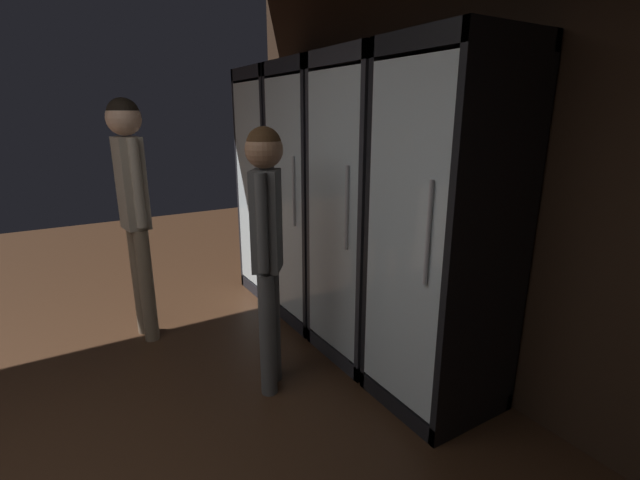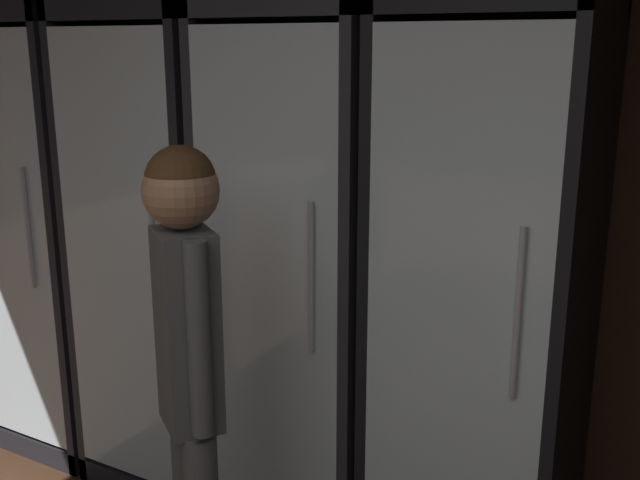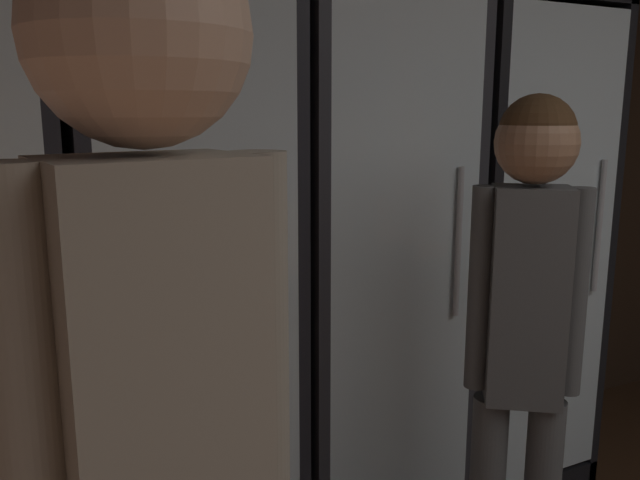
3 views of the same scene
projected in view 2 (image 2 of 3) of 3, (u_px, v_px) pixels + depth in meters
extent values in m
cube|color=black|center=(554.00, 171.00, 2.60)|extent=(6.00, 0.06, 2.80)
cube|color=black|center=(105.00, 218.00, 3.64)|extent=(0.63, 0.04, 2.01)
cube|color=black|center=(15.00, 223.00, 3.55)|extent=(0.04, 0.61, 2.01)
cube|color=black|center=(107.00, 238.00, 3.26)|extent=(0.04, 0.61, 2.01)
cube|color=black|center=(39.00, 12.00, 3.16)|extent=(0.63, 0.61, 0.10)
cube|color=black|center=(77.00, 420.00, 3.65)|extent=(0.63, 0.61, 0.10)
cube|color=white|center=(101.00, 219.00, 3.62)|extent=(0.55, 0.02, 1.77)
cube|color=silver|center=(4.00, 245.00, 3.16)|extent=(0.55, 0.02, 1.77)
cylinder|color=#B2B2B7|center=(28.00, 229.00, 3.02)|extent=(0.02, 0.02, 0.50)
cube|color=silver|center=(75.00, 407.00, 3.63)|extent=(0.53, 0.53, 0.02)
cylinder|color=gray|center=(51.00, 375.00, 3.71)|extent=(0.08, 0.08, 0.21)
cylinder|color=gray|center=(49.00, 349.00, 3.68)|extent=(0.03, 0.03, 0.07)
cylinder|color=beige|center=(52.00, 378.00, 3.72)|extent=(0.08, 0.08, 0.07)
cylinder|color=#9EAD99|center=(77.00, 381.00, 3.63)|extent=(0.06, 0.06, 0.23)
cylinder|color=#9EAD99|center=(75.00, 352.00, 3.60)|extent=(0.02, 0.02, 0.07)
cylinder|color=tan|center=(78.00, 387.00, 3.64)|extent=(0.07, 0.07, 0.08)
cylinder|color=#336B38|center=(96.00, 394.00, 3.50)|extent=(0.08, 0.08, 0.22)
cylinder|color=#336B38|center=(94.00, 365.00, 3.47)|extent=(0.03, 0.03, 0.08)
cylinder|color=beige|center=(97.00, 399.00, 3.51)|extent=(0.08, 0.08, 0.06)
cube|color=silver|center=(65.00, 292.00, 3.48)|extent=(0.53, 0.53, 0.02)
cylinder|color=#336B38|center=(39.00, 263.00, 3.56)|extent=(0.07, 0.07, 0.20)
cylinder|color=#336B38|center=(36.00, 235.00, 3.52)|extent=(0.02, 0.02, 0.08)
cylinder|color=beige|center=(39.00, 265.00, 3.56)|extent=(0.07, 0.07, 0.07)
cylinder|color=#9EAD99|center=(66.00, 266.00, 3.45)|extent=(0.07, 0.07, 0.23)
cylinder|color=#9EAD99|center=(63.00, 235.00, 3.41)|extent=(0.03, 0.03, 0.07)
cylinder|color=tan|center=(66.00, 268.00, 3.45)|extent=(0.08, 0.08, 0.08)
cylinder|color=#9EAD99|center=(89.00, 272.00, 3.36)|extent=(0.06, 0.06, 0.24)
cylinder|color=#9EAD99|center=(86.00, 239.00, 3.32)|extent=(0.02, 0.02, 0.07)
cylinder|color=#2D2D33|center=(90.00, 279.00, 3.37)|extent=(0.07, 0.07, 0.06)
cube|color=silver|center=(53.00, 168.00, 3.33)|extent=(0.53, 0.53, 0.02)
cylinder|color=#9EAD99|center=(36.00, 140.00, 3.39)|extent=(0.07, 0.07, 0.21)
cylinder|color=#9EAD99|center=(32.00, 107.00, 3.35)|extent=(0.02, 0.02, 0.08)
cylinder|color=white|center=(36.00, 139.00, 3.39)|extent=(0.08, 0.08, 0.08)
cylinder|color=#9EAD99|center=(78.00, 141.00, 3.27)|extent=(0.07, 0.07, 0.23)
cylinder|color=#9EAD99|center=(75.00, 105.00, 3.23)|extent=(0.03, 0.03, 0.08)
cylinder|color=#2D2D33|center=(78.00, 142.00, 3.27)|extent=(0.07, 0.07, 0.07)
cube|color=black|center=(214.00, 235.00, 3.33)|extent=(0.63, 0.04, 2.01)
cube|color=black|center=(119.00, 240.00, 3.23)|extent=(0.04, 0.61, 2.01)
cube|color=black|center=(230.00, 259.00, 2.95)|extent=(0.04, 0.61, 2.01)
cube|color=black|center=(159.00, 8.00, 2.84)|extent=(0.63, 0.61, 0.10)
cube|color=black|center=(183.00, 455.00, 3.33)|extent=(0.63, 0.61, 0.10)
cube|color=white|center=(210.00, 236.00, 3.30)|extent=(0.55, 0.02, 1.77)
cube|color=silver|center=(121.00, 268.00, 2.84)|extent=(0.55, 0.02, 1.77)
cylinder|color=#B2B2B7|center=(153.00, 250.00, 2.70)|extent=(0.02, 0.02, 0.50)
cube|color=silver|center=(182.00, 441.00, 3.31)|extent=(0.53, 0.53, 0.02)
cylinder|color=black|center=(144.00, 408.00, 3.38)|extent=(0.07, 0.07, 0.20)
cylinder|color=black|center=(143.00, 379.00, 3.35)|extent=(0.02, 0.02, 0.09)
cylinder|color=tan|center=(145.00, 413.00, 3.39)|extent=(0.07, 0.07, 0.07)
cylinder|color=#9EAD99|center=(162.00, 416.00, 3.29)|extent=(0.07, 0.07, 0.23)
cylinder|color=#9EAD99|center=(160.00, 382.00, 3.24)|extent=(0.03, 0.03, 0.09)
cylinder|color=beige|center=(163.00, 420.00, 3.29)|extent=(0.08, 0.08, 0.07)
cylinder|color=black|center=(198.00, 421.00, 3.28)|extent=(0.08, 0.08, 0.19)
cylinder|color=black|center=(197.00, 392.00, 3.25)|extent=(0.02, 0.02, 0.09)
cylinder|color=tan|center=(198.00, 423.00, 3.28)|extent=(0.08, 0.08, 0.07)
cylinder|color=#194723|center=(211.00, 430.00, 3.16)|extent=(0.08, 0.08, 0.23)
cylinder|color=#194723|center=(209.00, 396.00, 3.12)|extent=(0.03, 0.03, 0.08)
cylinder|color=#2D2D33|center=(211.00, 434.00, 3.16)|extent=(0.08, 0.08, 0.09)
cube|color=silver|center=(177.00, 349.00, 3.20)|extent=(0.53, 0.53, 0.02)
cylinder|color=#194723|center=(160.00, 317.00, 3.27)|extent=(0.07, 0.07, 0.20)
cylinder|color=#194723|center=(158.00, 286.00, 3.24)|extent=(0.02, 0.02, 0.08)
cylinder|color=tan|center=(160.00, 315.00, 3.27)|extent=(0.07, 0.07, 0.08)
cylinder|color=gray|center=(203.00, 332.00, 3.13)|extent=(0.07, 0.07, 0.19)
cylinder|color=gray|center=(201.00, 302.00, 3.10)|extent=(0.03, 0.03, 0.08)
cylinder|color=#B2332D|center=(203.00, 331.00, 3.13)|extent=(0.07, 0.07, 0.05)
cube|color=silver|center=(172.00, 251.00, 3.09)|extent=(0.53, 0.53, 0.02)
cylinder|color=#336B38|center=(141.00, 220.00, 3.19)|extent=(0.07, 0.07, 0.19)
cylinder|color=#336B38|center=(138.00, 187.00, 3.15)|extent=(0.02, 0.02, 0.10)
cylinder|color=#B2332D|center=(141.00, 219.00, 3.19)|extent=(0.08, 0.08, 0.06)
cylinder|color=#336B38|center=(155.00, 226.00, 3.08)|extent=(0.07, 0.07, 0.18)
cylinder|color=#336B38|center=(153.00, 193.00, 3.05)|extent=(0.03, 0.03, 0.09)
cylinder|color=white|center=(155.00, 231.00, 3.09)|extent=(0.08, 0.08, 0.07)
cylinder|color=#194723|center=(179.00, 227.00, 3.00)|extent=(0.06, 0.06, 0.22)
cylinder|color=#194723|center=(178.00, 191.00, 2.96)|extent=(0.02, 0.02, 0.07)
cylinder|color=white|center=(180.00, 229.00, 3.00)|extent=(0.07, 0.07, 0.06)
cylinder|color=#9EAD99|center=(216.00, 232.00, 2.99)|extent=(0.08, 0.08, 0.18)
cylinder|color=#9EAD99|center=(215.00, 200.00, 2.95)|extent=(0.02, 0.02, 0.08)
cylinder|color=beige|center=(216.00, 233.00, 2.99)|extent=(0.08, 0.08, 0.06)
cube|color=silver|center=(166.00, 145.00, 2.98)|extent=(0.53, 0.53, 0.02)
cylinder|color=#9EAD99|center=(133.00, 115.00, 3.07)|extent=(0.06, 0.06, 0.20)
cylinder|color=#9EAD99|center=(131.00, 81.00, 3.04)|extent=(0.02, 0.02, 0.08)
cylinder|color=white|center=(133.00, 113.00, 3.07)|extent=(0.07, 0.07, 0.05)
cylinder|color=#9EAD99|center=(151.00, 114.00, 2.96)|extent=(0.06, 0.06, 0.22)
cylinder|color=#9EAD99|center=(149.00, 74.00, 2.92)|extent=(0.02, 0.02, 0.08)
cylinder|color=#2D2D33|center=(151.00, 113.00, 2.96)|extent=(0.06, 0.06, 0.08)
cylinder|color=#9EAD99|center=(180.00, 113.00, 2.94)|extent=(0.06, 0.06, 0.23)
cylinder|color=#9EAD99|center=(178.00, 71.00, 2.90)|extent=(0.02, 0.02, 0.09)
cylinder|color=white|center=(180.00, 111.00, 2.94)|extent=(0.06, 0.06, 0.06)
cylinder|color=#194723|center=(213.00, 114.00, 2.88)|extent=(0.08, 0.08, 0.24)
cylinder|color=#194723|center=(212.00, 70.00, 2.84)|extent=(0.03, 0.03, 0.09)
cylinder|color=tan|center=(214.00, 122.00, 2.89)|extent=(0.08, 0.08, 0.07)
cube|color=#2B2B30|center=(346.00, 255.00, 3.01)|extent=(0.63, 0.04, 2.01)
cube|color=#2B2B30|center=(244.00, 262.00, 2.91)|extent=(0.04, 0.61, 2.01)
cube|color=#2B2B30|center=(383.00, 286.00, 2.63)|extent=(0.04, 0.61, 2.01)
cube|color=#2B2B30|center=(309.00, 4.00, 2.53)|extent=(0.63, 0.61, 0.10)
cube|color=white|center=(342.00, 257.00, 2.98)|extent=(0.55, 0.02, 1.77)
cube|color=silver|center=(266.00, 296.00, 2.52)|extent=(0.55, 0.02, 1.77)
cylinder|color=#B2B2B7|center=(311.00, 278.00, 2.39)|extent=(0.02, 0.02, 0.50)
cylinder|color=black|center=(269.00, 444.00, 3.07)|extent=(0.08, 0.08, 0.21)
cylinder|color=black|center=(268.00, 411.00, 3.04)|extent=(0.03, 0.03, 0.08)
cylinder|color=#B2332D|center=(269.00, 448.00, 3.08)|extent=(0.08, 0.08, 0.06)
cylinder|color=#194723|center=(296.00, 454.00, 2.98)|extent=(0.08, 0.08, 0.23)
cylinder|color=#194723|center=(296.00, 420.00, 2.95)|extent=(0.02, 0.02, 0.07)
cylinder|color=white|center=(296.00, 459.00, 2.99)|extent=(0.08, 0.08, 0.06)
cylinder|color=#194723|center=(333.00, 456.00, 2.97)|extent=(0.07, 0.07, 0.23)
cylinder|color=#194723|center=(333.00, 421.00, 2.93)|extent=(0.03, 0.03, 0.07)
cylinder|color=#2D2D33|center=(333.00, 458.00, 2.97)|extent=(0.07, 0.07, 0.06)
cylinder|color=#9EAD99|center=(351.00, 475.00, 2.85)|extent=(0.08, 0.08, 0.22)
cylinder|color=#9EAD99|center=(351.00, 439.00, 2.81)|extent=(0.03, 0.03, 0.09)
cylinder|color=beige|center=(351.00, 476.00, 2.85)|extent=(0.08, 0.08, 0.08)
cube|color=silver|center=(311.00, 348.00, 2.85)|extent=(0.53, 0.53, 0.02)
cylinder|color=#194723|center=(260.00, 311.00, 2.87)|extent=(0.08, 0.08, 0.24)
cylinder|color=#194723|center=(259.00, 272.00, 2.83)|extent=(0.02, 0.02, 0.08)
cylinder|color=beige|center=(260.00, 314.00, 2.88)|extent=(0.08, 0.08, 0.07)
cylinder|color=#9EAD99|center=(301.00, 314.00, 2.88)|extent=(0.06, 0.06, 0.21)
cylinder|color=#9EAD99|center=(301.00, 279.00, 2.84)|extent=(0.02, 0.02, 0.07)
cylinder|color=#2D2D33|center=(301.00, 321.00, 2.89)|extent=(0.07, 0.07, 0.06)
cylinder|color=black|center=(332.00, 321.00, 2.82)|extent=(0.07, 0.07, 0.20)
cylinder|color=black|center=(332.00, 288.00, 2.79)|extent=(0.02, 0.02, 0.07)
cylinder|color=beige|center=(332.00, 326.00, 2.82)|extent=(0.08, 0.08, 0.06)
cylinder|color=gray|center=(356.00, 331.00, 2.71)|extent=(0.06, 0.06, 0.22)
cylinder|color=gray|center=(356.00, 293.00, 2.67)|extent=(0.02, 0.02, 0.07)
cylinder|color=white|center=(356.00, 337.00, 2.71)|extent=(0.06, 0.06, 0.06)
cube|color=silver|center=(310.00, 197.00, 2.70)|extent=(0.53, 0.53, 0.02)
cylinder|color=brown|center=(273.00, 164.00, 2.69)|extent=(0.07, 0.07, 0.22)
cylinder|color=brown|center=(272.00, 120.00, 2.65)|extent=(0.03, 0.03, 0.10)
cylinder|color=#2D2D33|center=(273.00, 168.00, 2.70)|extent=(0.08, 0.08, 0.06)
cylinder|color=#194723|center=(349.00, 171.00, 2.62)|extent=(0.07, 0.07, 0.19)
cylinder|color=#194723|center=(349.00, 132.00, 2.59)|extent=(0.02, 0.02, 0.08)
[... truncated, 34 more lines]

